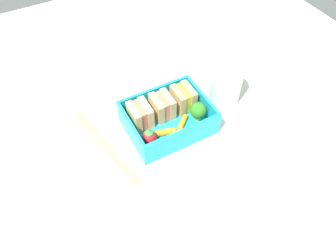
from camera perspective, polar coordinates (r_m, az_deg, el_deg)
name	(u,v)px	position (r cm, az deg, el deg)	size (l,w,h in cm)	color
ground_plane	(168,129)	(68.69, 0.00, -2.00)	(120.00, 120.00, 2.00)	beige
bento_tray	(168,124)	(67.44, 0.00, -1.16)	(16.61, 12.87, 1.20)	#1EA6C8
bento_rim	(168,115)	(65.30, 0.00, 0.40)	(16.61, 12.87, 4.41)	#1EA6C8
sandwich_left	(140,115)	(65.26, -4.86, 0.44)	(3.91, 4.98, 4.87)	#E5BF7D
sandwich_center_left	(162,106)	(66.59, -1.02, 1.96)	(3.91, 4.98, 4.87)	tan
sandwich_center	(183,98)	(68.25, 2.66, 3.41)	(3.91, 4.98, 4.87)	tan
strawberry_far_left	(149,137)	(62.88, -3.28, -3.34)	(2.81, 2.81, 3.41)	red
carrot_stick_left	(166,132)	(64.55, -0.39, -2.54)	(1.33, 1.33, 3.81)	orange
carrot_stick_far_left	(181,125)	(65.84, 2.36, -1.33)	(1.12, 1.12, 5.20)	orange
broccoli_floret	(198,111)	(65.83, 5.29, 1.17)	(3.40, 3.40, 4.42)	#95C45C
chopstick_pair	(105,145)	(65.74, -10.98, -4.71)	(6.02, 21.81, 0.70)	tan
drinking_glass	(226,84)	(70.58, 10.04, 5.85)	(6.65, 6.65, 9.71)	white
folded_napkin	(230,182)	(61.27, 10.70, -11.06)	(10.03, 8.30, 0.40)	white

